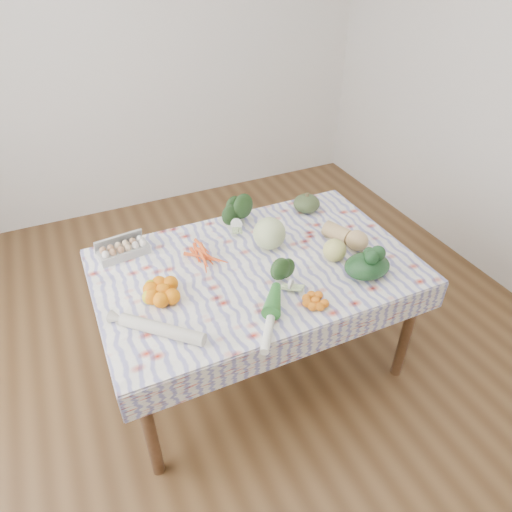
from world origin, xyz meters
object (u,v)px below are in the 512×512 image
(dining_table, at_px, (256,277))
(kabocha_squash, at_px, (307,203))
(butternut_squash, at_px, (346,235))
(cabbage, at_px, (269,233))
(grapefruit, at_px, (335,250))
(egg_carton, at_px, (124,251))

(dining_table, bearing_deg, kabocha_squash, 35.78)
(kabocha_squash, relative_size, butternut_squash, 0.62)
(cabbage, relative_size, butternut_squash, 0.69)
(dining_table, relative_size, cabbage, 8.89)
(dining_table, xyz_separation_m, cabbage, (0.13, 0.12, 0.17))
(dining_table, relative_size, butternut_squash, 6.10)
(grapefruit, bearing_deg, cabbage, 136.46)
(dining_table, relative_size, egg_carton, 6.02)
(kabocha_squash, distance_m, butternut_squash, 0.40)
(kabocha_squash, bearing_deg, cabbage, -146.46)
(cabbage, height_order, grapefruit, cabbage)
(dining_table, relative_size, kabocha_squash, 9.77)
(kabocha_squash, bearing_deg, grapefruit, -103.22)
(egg_carton, height_order, butternut_squash, butternut_squash)
(dining_table, xyz_separation_m, kabocha_squash, (0.52, 0.37, 0.14))
(egg_carton, bearing_deg, kabocha_squash, -6.70)
(egg_carton, bearing_deg, cabbage, -25.27)
(dining_table, distance_m, grapefruit, 0.44)
(egg_carton, distance_m, cabbage, 0.79)
(butternut_squash, xyz_separation_m, grapefruit, (-0.14, -0.10, 0.00))
(kabocha_squash, height_order, butternut_squash, butternut_squash)
(butternut_squash, distance_m, grapefruit, 0.17)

